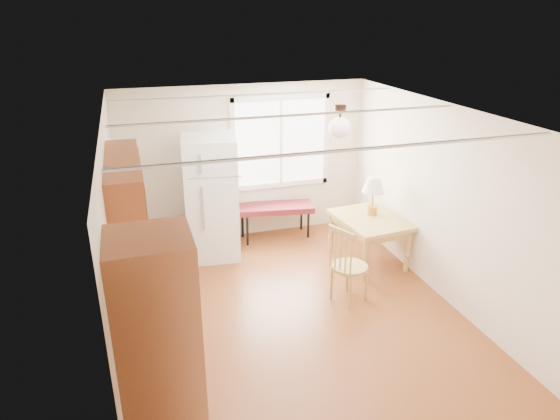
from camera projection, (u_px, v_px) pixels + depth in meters
name	position (u px, v px, depth m)	size (l,w,h in m)	color
room_shell	(294.00, 221.00, 5.82)	(4.60, 5.60, 2.62)	#5F2C13
kitchen_run	(151.00, 303.00, 4.94)	(0.65, 3.40, 2.20)	brown
window_unit	(281.00, 142.00, 8.07)	(1.64, 0.05, 1.51)	white
pendant_light	(340.00, 126.00, 6.00)	(0.26, 0.26, 0.40)	#322216
refrigerator	(211.00, 198.00, 7.45)	(0.86, 0.86, 1.86)	white
bench	(275.00, 209.00, 8.18)	(1.29, 0.65, 0.57)	#58151B
dining_table	(369.00, 224.00, 7.34)	(0.96, 1.21, 0.71)	#AA8841
chair	(345.00, 260.00, 6.28)	(0.52, 0.51, 1.05)	#AA8841
table_lamp	(374.00, 188.00, 7.29)	(0.33, 0.33, 0.58)	#B47939
coffee_maker	(150.00, 297.00, 4.66)	(0.21, 0.27, 0.40)	black
kettle	(141.00, 286.00, 4.96)	(0.11, 0.11, 0.21)	red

